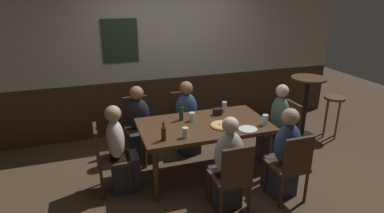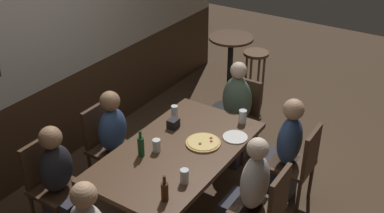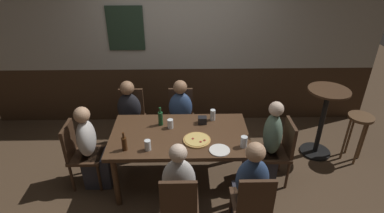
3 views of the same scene
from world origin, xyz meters
name	(u,v)px [view 3 (image 3 of 3)]	position (x,y,z in m)	size (l,w,h in m)	color
ground_plane	(181,180)	(0.00, 0.00, 0.00)	(12.00, 12.00, 0.00)	#4C3826
wall_back	(180,47)	(-0.01, 1.65, 1.30)	(6.40, 0.13, 2.60)	#3D2819
dining_table	(180,139)	(0.00, 0.00, 0.66)	(1.69, 0.96, 0.74)	#472D1C
chair_mid_far	(181,114)	(0.00, 0.90, 0.50)	(0.40, 0.40, 0.88)	#422B1C
chair_head_west	(80,151)	(-1.26, 0.00, 0.50)	(0.40, 0.40, 0.88)	#422B1C
chair_right_near	(252,202)	(0.74, -0.90, 0.50)	(0.40, 0.40, 0.88)	#422B1C
chair_mid_near	(179,204)	(0.00, -0.90, 0.50)	(0.40, 0.40, 0.88)	#422B1C
chair_left_far	(132,115)	(-0.74, 0.90, 0.50)	(0.40, 0.40, 0.88)	#422B1C
chair_head_east	(279,149)	(1.26, 0.00, 0.50)	(0.40, 0.40, 0.88)	#422B1C
person_mid_far	(181,122)	(0.00, 0.73, 0.47)	(0.34, 0.37, 1.11)	#2D2D38
person_head_west	(93,153)	(-1.10, 0.00, 0.47)	(0.37, 0.34, 1.12)	#2D2D38
person_right_near	(249,192)	(0.74, -0.73, 0.48)	(0.34, 0.37, 1.14)	#2D2D38
person_mid_near	(179,193)	(0.00, -0.73, 0.47)	(0.34, 0.37, 1.13)	#2D2D38
person_left_far	(130,122)	(-0.74, 0.73, 0.47)	(0.34, 0.37, 1.10)	#2D2D38
person_head_east	(267,149)	(1.10, 0.00, 0.49)	(0.37, 0.34, 1.17)	#2D2D38
pizza	(197,140)	(0.21, -0.15, 0.75)	(0.33, 0.33, 0.03)	tan
beer_glass_tall	(148,146)	(-0.35, -0.31, 0.79)	(0.07, 0.07, 0.13)	silver
pint_glass_pale	(213,115)	(0.43, 0.33, 0.80)	(0.07, 0.07, 0.15)	silver
highball_clear	(244,142)	(0.74, -0.28, 0.80)	(0.08, 0.08, 0.14)	silver
pint_glass_amber	(170,124)	(-0.12, 0.14, 0.79)	(0.07, 0.07, 0.12)	silver
beer_bottle_green	(161,118)	(-0.25, 0.22, 0.84)	(0.06, 0.06, 0.25)	#194723
beer_bottle_brown	(124,143)	(-0.62, -0.30, 0.83)	(0.06, 0.06, 0.23)	#42230F
plate_white_large	(220,150)	(0.45, -0.35, 0.75)	(0.24, 0.24, 0.01)	white
condiment_caddy	(202,120)	(0.29, 0.25, 0.79)	(0.11, 0.09, 0.09)	black
side_bar_table	(323,117)	(2.02, 0.56, 0.62)	(0.56, 0.56, 1.05)	black
bar_stool	(359,126)	(2.47, 0.41, 0.56)	(0.34, 0.34, 0.72)	brown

